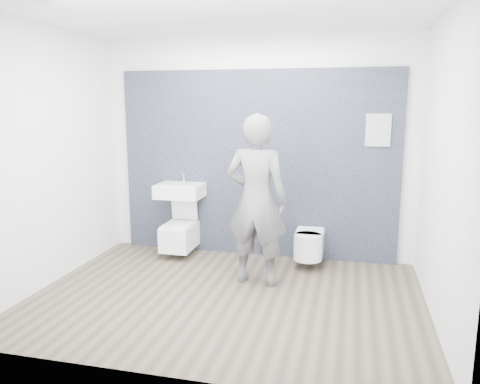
% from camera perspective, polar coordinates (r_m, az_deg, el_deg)
% --- Properties ---
extents(ground, '(4.00, 4.00, 0.00)m').
position_cam_1_polar(ground, '(4.98, -1.67, -12.65)').
color(ground, brown).
rests_on(ground, ground).
extents(room_shell, '(4.00, 4.00, 4.00)m').
position_cam_1_polar(room_shell, '(4.58, -1.79, 7.75)').
color(room_shell, silver).
rests_on(room_shell, ground).
extents(tile_wall, '(3.60, 0.06, 2.40)m').
position_cam_1_polar(tile_wall, '(6.32, 1.88, -7.50)').
color(tile_wall, black).
rests_on(tile_wall, ground).
extents(washbasin, '(0.59, 0.44, 0.44)m').
position_cam_1_polar(washbasin, '(6.14, -7.35, 0.20)').
color(washbasin, white).
rests_on(washbasin, ground).
extents(toilet_square, '(0.38, 0.55, 0.74)m').
position_cam_1_polar(toilet_square, '(6.23, -7.38, -5.18)').
color(toilet_square, white).
rests_on(toilet_square, ground).
extents(toilet_rounded, '(0.34, 0.58, 0.32)m').
position_cam_1_polar(toilet_rounded, '(5.83, 8.38, -6.33)').
color(toilet_rounded, white).
rests_on(toilet_rounded, ground).
extents(info_placard, '(0.29, 0.03, 0.39)m').
position_cam_1_polar(info_placard, '(6.16, 15.66, -8.38)').
color(info_placard, white).
rests_on(info_placard, ground).
extents(visitor, '(0.71, 0.49, 1.88)m').
position_cam_1_polar(visitor, '(5.09, 2.02, -1.03)').
color(visitor, '#5C5C60').
rests_on(visitor, ground).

